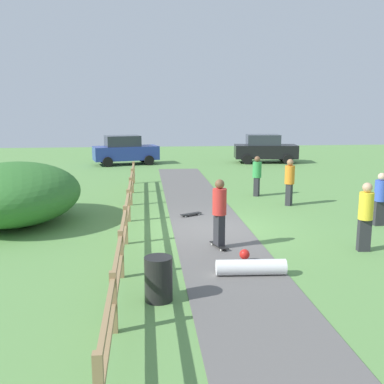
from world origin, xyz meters
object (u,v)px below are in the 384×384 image
Objects in this scene: skateboard_loose at (191,214)px; bystander_blue at (380,197)px; bush_large at (14,193)px; bystander_orange at (290,180)px; skater_riding at (219,210)px; bystander_green at (257,174)px; parked_car_blue at (125,150)px; trash_bin at (159,279)px; skater_fallen at (250,266)px; bystander_yellow at (366,213)px; parked_car_black at (265,149)px.

skateboard_loose is 0.46× the size of bystander_blue.
bush_large is at bearing 172.66° from bystander_blue.
skateboard_loose is 4.35m from bystander_orange.
skater_riding is at bearing -124.92° from bystander_orange.
bystander_green is 12.96m from parked_car_blue.
bystander_orange is 0.41× the size of parked_car_blue.
trash_bin is 0.52× the size of bystander_green.
skater_fallen is at bearing -82.11° from skateboard_loose.
skateboard_loose is 6.30m from bystander_blue.
bystander_yellow is at bearing -82.57° from bystander_green.
parked_car_blue is (-6.08, 11.45, 0.01)m from bystander_green.
bystander_blue is at bearing -62.35° from bystander_green.
skateboard_loose is 0.44× the size of bystander_orange.
bush_large reaches higher than parked_car_black.
bush_large is at bearing -157.66° from bystander_green.
bystander_orange is at bearing 55.08° from skater_riding.
bystander_orange is 5.78m from bystander_yellow.
skateboard_loose is at bearing 95.98° from skater_riding.
skater_riding is at bearing 61.49° from trash_bin.
bystander_yellow is 7.83m from bystander_green.
bystander_blue is (11.85, -1.53, -0.06)m from bush_large.
skateboard_loose is at bearing -160.27° from bystander_orange.
bystander_blue is 1.00× the size of bystander_green.
skater_riding is 19.63m from parked_car_black.
skater_riding is at bearing -84.02° from skateboard_loose.
bystander_yellow is 20.48m from parked_car_blue.
skateboard_loose is at bearing 162.79° from bystander_blue.
bystander_orange is (4.00, 1.43, 0.92)m from skateboard_loose.
bystander_green is 0.38× the size of parked_car_blue.
skateboard_loose is at bearing -113.90° from parked_car_black.
bystander_orange is 1.06× the size of bystander_green.
bush_large reaches higher than parked_car_blue.
trash_bin is 3.71m from skater_riding.
skater_fallen is 6.51m from bystander_blue.
bush_large reaches higher than bystander_orange.
bystander_blue is at bearing -17.21° from skateboard_loose.
bystander_yellow is at bearing -9.07° from skater_riding.
skater_riding reaches higher than bystander_blue.
bystander_yellow reaches higher than skater_fallen.
bush_large is at bearing 124.42° from trash_bin.
bystander_yellow is at bearing 25.08° from trash_bin.
parked_car_black is (9.48, 0.02, 0.00)m from parked_car_blue.
trash_bin is 2.48m from skater_fallen.
trash_bin is at bearing -118.51° from skater_riding.
parked_car_blue is at bearing 94.00° from trash_bin.
parked_car_blue and parked_car_black have the same top height.
bystander_blue reaches higher than skater_fallen.
bystander_green is (-1.01, 7.76, -0.09)m from bystander_yellow.
bystander_yellow is (5.57, 2.61, 0.59)m from trash_bin.
bush_large is 2.76× the size of bystander_yellow.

